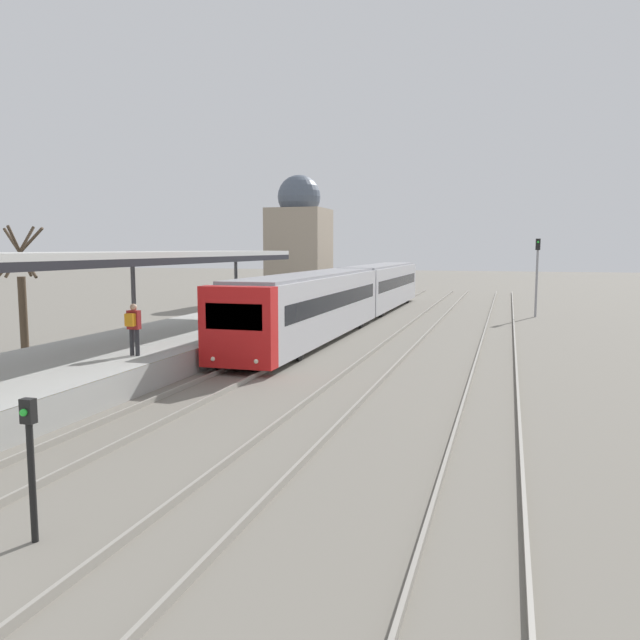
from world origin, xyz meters
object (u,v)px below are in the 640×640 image
object	(u,v)px
person_on_platform	(133,325)
train_near	(353,292)
signal_post_near	(30,455)
signal_mast_far	(537,268)

from	to	relation	value
person_on_platform	train_near	size ratio (longest dim) A/B	0.05
train_near	signal_post_near	distance (m)	28.09
person_on_platform	train_near	bearing A→B (deg)	81.50
signal_post_near	signal_mast_far	world-z (taller)	signal_mast_far
person_on_platform	signal_mast_far	size ratio (longest dim) A/B	0.34
signal_mast_far	signal_post_near	bearing A→B (deg)	-103.54
train_near	signal_post_near	xyz separation A→B (m)	(2.14, -28.01, -0.43)
train_near	signal_post_near	world-z (taller)	train_near
person_on_platform	signal_post_near	xyz separation A→B (m)	(4.84, -9.94, -0.54)
signal_post_near	signal_mast_far	xyz separation A→B (m)	(8.19, 34.00, 1.77)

